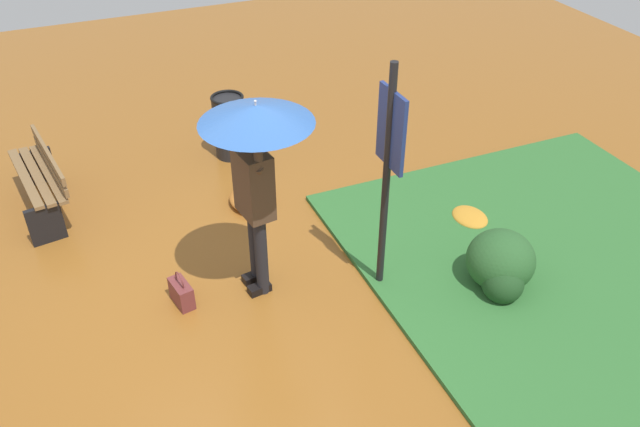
% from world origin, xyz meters
% --- Properties ---
extents(ground_plane, '(18.00, 18.00, 0.00)m').
position_xyz_m(ground_plane, '(0.00, 0.00, 0.00)').
color(ground_plane, brown).
extents(grass_verge, '(4.80, 4.00, 0.05)m').
position_xyz_m(grass_verge, '(0.91, 3.26, 0.03)').
color(grass_verge, '#2D662D').
rests_on(grass_verge, ground_plane).
extents(person_with_umbrella, '(0.96, 0.96, 2.04)m').
position_xyz_m(person_with_umbrella, '(-0.19, 0.30, 1.55)').
color(person_with_umbrella, black).
rests_on(person_with_umbrella, ground_plane).
extents(info_sign_post, '(0.44, 0.07, 2.30)m').
position_xyz_m(info_sign_post, '(0.17, 1.38, 1.44)').
color(info_sign_post, black).
rests_on(info_sign_post, ground_plane).
extents(handbag, '(0.32, 0.19, 0.37)m').
position_xyz_m(handbag, '(-0.31, -0.48, 0.13)').
color(handbag, brown).
rests_on(handbag, ground_plane).
extents(park_bench, '(1.40, 0.58, 0.75)m').
position_xyz_m(park_bench, '(-2.46, -1.52, 0.40)').
color(park_bench, black).
rests_on(park_bench, ground_plane).
extents(trash_bin, '(0.42, 0.42, 0.83)m').
position_xyz_m(trash_bin, '(-2.84, 0.76, 0.42)').
color(trash_bin, black).
rests_on(trash_bin, ground_plane).
extents(shrub_cluster, '(0.73, 0.66, 0.59)m').
position_xyz_m(shrub_cluster, '(0.66, 2.41, 0.28)').
color(shrub_cluster, '#285628').
rests_on(shrub_cluster, ground_plane).
extents(leaf_pile_near_person, '(0.60, 0.48, 0.13)m').
position_xyz_m(leaf_pile_near_person, '(-1.65, 0.64, 0.07)').
color(leaf_pile_near_person, '#A86023').
rests_on(leaf_pile_near_person, ground_plane).
extents(leaf_pile_by_bench, '(0.46, 0.37, 0.10)m').
position_xyz_m(leaf_pile_by_bench, '(-0.38, 2.79, 0.05)').
color(leaf_pile_by_bench, '#C68428').
rests_on(leaf_pile_by_bench, ground_plane).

